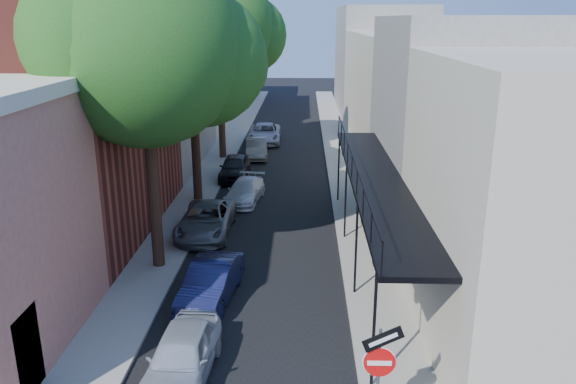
# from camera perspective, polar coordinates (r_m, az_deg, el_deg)

# --- Properties ---
(road_surface) EXTENTS (6.00, 64.00, 0.01)m
(road_surface) POSITION_cam_1_polar(r_m,az_deg,el_deg) (40.07, -0.62, 4.40)
(road_surface) COLOR black
(road_surface) RESTS_ON ground
(sidewalk_left) EXTENTS (2.00, 64.00, 0.12)m
(sidewalk_left) POSITION_cam_1_polar(r_m,az_deg,el_deg) (40.41, -6.31, 4.49)
(sidewalk_left) COLOR gray
(sidewalk_left) RESTS_ON ground
(sidewalk_right) EXTENTS (2.00, 64.00, 0.12)m
(sidewalk_right) POSITION_cam_1_polar(r_m,az_deg,el_deg) (40.10, 5.12, 4.42)
(sidewalk_right) COLOR gray
(sidewalk_right) RESTS_ON ground
(buildings_left) EXTENTS (10.10, 59.10, 12.00)m
(buildings_left) POSITION_cam_1_polar(r_m,az_deg,el_deg) (39.53, -14.57, 10.94)
(buildings_left) COLOR tan
(buildings_left) RESTS_ON ground
(buildings_right) EXTENTS (9.80, 55.00, 10.00)m
(buildings_right) POSITION_cam_1_polar(r_m,az_deg,el_deg) (39.49, 12.70, 10.31)
(buildings_right) COLOR beige
(buildings_right) RESTS_ON ground
(sign_post) EXTENTS (0.89, 0.17, 2.99)m
(sign_post) POSITION_cam_1_polar(r_m,az_deg,el_deg) (12.24, 9.27, -17.13)
(sign_post) COLOR #595B60
(sign_post) RESTS_ON ground
(oak_near) EXTENTS (7.48, 6.80, 11.42)m
(oak_near) POSITION_cam_1_polar(r_m,az_deg,el_deg) (19.95, -13.04, 13.87)
(oak_near) COLOR black
(oak_near) RESTS_ON ground
(oak_mid) EXTENTS (6.60, 6.00, 10.20)m
(oak_mid) POSITION_cam_1_polar(r_m,az_deg,el_deg) (27.78, -8.91, 13.22)
(oak_mid) COLOR black
(oak_mid) RESTS_ON ground
(oak_far) EXTENTS (7.70, 7.00, 11.90)m
(oak_far) POSITION_cam_1_polar(r_m,az_deg,el_deg) (36.64, -6.30, 16.13)
(oak_far) COLOR black
(oak_far) RESTS_ON ground
(parked_car_a) EXTENTS (1.75, 3.93, 1.31)m
(parked_car_a) POSITION_cam_1_polar(r_m,az_deg,el_deg) (15.16, -10.74, -16.04)
(parked_car_a) COLOR #A9AFBB
(parked_car_a) RESTS_ON ground
(parked_car_b) EXTENTS (1.85, 4.08, 1.30)m
(parked_car_b) POSITION_cam_1_polar(r_m,az_deg,el_deg) (18.73, -7.84, -9.08)
(parked_car_b) COLOR #14173E
(parked_car_b) RESTS_ON ground
(parked_car_c) EXTENTS (2.17, 4.65, 1.29)m
(parked_car_c) POSITION_cam_1_polar(r_m,az_deg,el_deg) (24.27, -8.33, -2.85)
(parked_car_c) COLOR slate
(parked_car_c) RESTS_ON ground
(parked_car_d) EXTENTS (2.05, 4.03, 1.12)m
(parked_car_d) POSITION_cam_1_polar(r_m,az_deg,el_deg) (28.40, -4.40, 0.10)
(parked_car_d) COLOR silver
(parked_car_d) RESTS_ON ground
(parked_car_e) EXTENTS (1.62, 4.01, 1.37)m
(parked_car_e) POSITION_cam_1_polar(r_m,az_deg,el_deg) (32.53, -5.43, 2.52)
(parked_car_e) COLOR black
(parked_car_e) RESTS_ON ground
(parked_car_f) EXTENTS (1.76, 4.04, 1.29)m
(parked_car_f) POSITION_cam_1_polar(r_m,az_deg,el_deg) (37.41, -3.25, 4.45)
(parked_car_f) COLOR #6C655B
(parked_car_f) RESTS_ON ground
(parked_car_g) EXTENTS (2.47, 5.12, 1.40)m
(parked_car_g) POSITION_cam_1_polar(r_m,az_deg,el_deg) (42.05, -2.42, 5.97)
(parked_car_g) COLOR #979CAA
(parked_car_g) RESTS_ON ground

